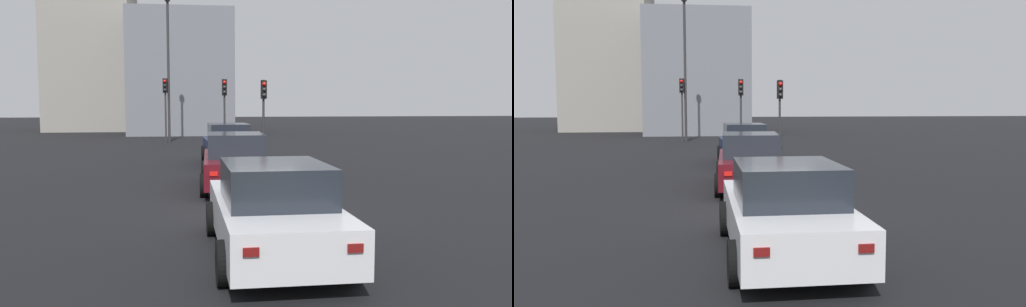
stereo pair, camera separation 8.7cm
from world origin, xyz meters
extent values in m
cube|color=black|center=(0.00, 0.00, -0.10)|extent=(160.00, 160.00, 0.20)
cube|color=#141E4C|center=(9.09, -0.13, 0.62)|extent=(4.46, 1.92, 0.71)
cube|color=#1E232B|center=(8.87, -0.14, 1.31)|extent=(2.04, 1.62, 0.67)
cylinder|color=black|center=(10.48, -0.96, 0.32)|extent=(0.65, 0.24, 0.64)
cylinder|color=black|center=(10.42, 0.80, 0.32)|extent=(0.65, 0.24, 0.64)
cylinder|color=black|center=(7.76, -1.06, 0.32)|extent=(0.65, 0.24, 0.64)
cylinder|color=black|center=(7.69, 0.70, 0.32)|extent=(0.65, 0.24, 0.64)
cube|color=maroon|center=(6.90, -0.84, 0.75)|extent=(0.04, 0.20, 0.11)
cube|color=maroon|center=(6.85, 0.42, 0.75)|extent=(0.04, 0.20, 0.11)
cube|color=#510F16|center=(2.78, 0.13, 0.61)|extent=(4.63, 1.95, 0.70)
cube|color=#1E232B|center=(2.55, 0.13, 1.29)|extent=(2.11, 1.64, 0.66)
cylinder|color=black|center=(4.17, -0.82, 0.32)|extent=(0.65, 0.24, 0.64)
cylinder|color=black|center=(4.23, 0.96, 0.32)|extent=(0.65, 0.24, 0.64)
cylinder|color=black|center=(1.33, -0.71, 0.32)|extent=(0.65, 0.24, 0.64)
cylinder|color=black|center=(1.40, 1.07, 0.32)|extent=(0.65, 0.24, 0.64)
cube|color=red|center=(0.46, -0.43, 0.74)|extent=(0.04, 0.20, 0.11)
cube|color=red|center=(0.51, 0.85, 0.74)|extent=(0.04, 0.20, 0.11)
cube|color=silver|center=(-4.10, 0.11, 0.59)|extent=(4.59, 1.85, 0.66)
cube|color=#1E232B|center=(-4.33, 0.11, 1.23)|extent=(2.07, 1.61, 0.62)
cylinder|color=black|center=(-2.68, -0.77, 0.32)|extent=(0.64, 0.23, 0.64)
cylinder|color=black|center=(-2.70, 1.03, 0.32)|extent=(0.64, 0.23, 0.64)
cylinder|color=black|center=(-5.51, -0.81, 0.32)|extent=(0.64, 0.23, 0.64)
cylinder|color=black|center=(-5.53, 0.99, 0.32)|extent=(0.64, 0.23, 0.64)
cube|color=maroon|center=(-6.39, -0.57, 0.71)|extent=(0.03, 0.20, 0.11)
cube|color=maroon|center=(-6.41, 0.73, 0.71)|extent=(0.03, 0.20, 0.11)
cylinder|color=#2D2D30|center=(21.35, 2.87, 1.54)|extent=(0.11, 0.11, 3.08)
cube|color=black|center=(21.29, 2.87, 3.53)|extent=(0.23, 0.30, 0.90)
sphere|color=red|center=(21.18, 2.88, 3.80)|extent=(0.20, 0.20, 0.20)
sphere|color=black|center=(21.18, 2.88, 3.53)|extent=(0.20, 0.20, 0.20)
sphere|color=black|center=(21.18, 2.88, 3.26)|extent=(0.20, 0.20, 0.20)
cylinder|color=#2D2D30|center=(24.04, -3.67, 1.57)|extent=(0.11, 0.11, 3.13)
cube|color=black|center=(23.98, -3.67, 3.58)|extent=(0.21, 0.29, 0.90)
sphere|color=red|center=(23.87, -3.66, 3.85)|extent=(0.20, 0.20, 0.20)
sphere|color=black|center=(23.87, -3.66, 3.58)|extent=(0.20, 0.20, 0.20)
sphere|color=black|center=(23.87, -3.66, 3.31)|extent=(0.20, 0.20, 0.20)
cylinder|color=#2D2D30|center=(13.56, -2.23, 1.33)|extent=(0.11, 0.11, 2.67)
cube|color=black|center=(13.50, -2.23, 3.12)|extent=(0.21, 0.29, 0.90)
sphere|color=red|center=(13.39, -2.23, 3.39)|extent=(0.20, 0.20, 0.20)
sphere|color=black|center=(13.39, -2.23, 3.12)|extent=(0.20, 0.20, 0.20)
sphere|color=black|center=(13.39, -2.23, 2.85)|extent=(0.20, 0.20, 0.20)
cylinder|color=#2D2D30|center=(17.27, -0.55, 1.44)|extent=(0.11, 0.11, 2.87)
cube|color=black|center=(17.21, -0.55, 3.32)|extent=(0.21, 0.29, 0.90)
sphere|color=red|center=(17.10, -0.54, 3.59)|extent=(0.20, 0.20, 0.20)
sphere|color=black|center=(17.10, -0.54, 3.32)|extent=(0.20, 0.20, 0.20)
sphere|color=black|center=(17.10, -0.54, 3.05)|extent=(0.20, 0.20, 0.20)
cylinder|color=#2D2D30|center=(21.61, 2.67, 4.35)|extent=(0.16, 0.16, 8.69)
ellipsoid|color=#4C4C51|center=(21.61, 2.67, 8.81)|extent=(0.56, 0.36, 0.24)
cube|color=slate|center=(32.76, 2.00, 4.75)|extent=(11.41, 7.99, 9.51)
cube|color=gray|center=(38.02, 10.00, 8.22)|extent=(9.35, 7.23, 16.43)
camera|label=1|loc=(-12.61, 1.45, 2.50)|focal=37.52mm
camera|label=2|loc=(-12.63, 1.37, 2.50)|focal=37.52mm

